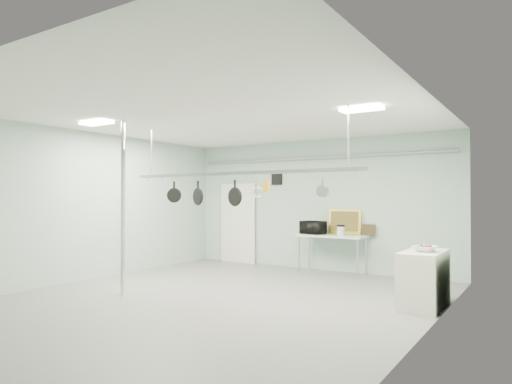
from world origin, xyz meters
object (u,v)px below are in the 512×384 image
Objects in this scene: skillet_left at (174,191)px; prep_table at (332,238)px; skillet_right at (235,193)px; chrome_pole at (123,207)px; pot_rack at (236,172)px; side_cabinet at (424,279)px; microwave at (313,228)px; coffee_canister at (341,231)px; fruit_bowl at (425,249)px; skillet_mid at (198,193)px.

prep_table is at bearing 33.23° from skillet_left.
skillet_right is at bearing -97.31° from prep_table.
pot_rack is at bearing 25.35° from chrome_pole.
chrome_pole reaches higher than pot_rack.
side_cabinet is 3.47m from skillet_right.
skillet_left and skillet_right have the same top height.
chrome_pole is 4.56m from microwave.
coffee_canister is at bearing -172.09° from microwave.
fruit_bowl is 4.67m from skillet_left.
skillet_left is 0.84× the size of skillet_right.
microwave is at bearing 95.18° from skillet_mid.
skillet_right is at bearing -103.05° from coffee_canister.
prep_table is 0.33× the size of pot_rack.
chrome_pole is at bearing -157.59° from side_cabinet.
side_cabinet is 4.78m from skillet_left.
chrome_pole is at bearing -158.25° from fruit_bowl.
coffee_canister is at bearing 82.84° from skillet_mid.
skillet_left reaches higher than microwave.
skillet_left is at bearing -166.79° from fruit_bowl.
prep_table is 4.19× the size of fruit_bowl.
pot_rack is 10.86× the size of skillet_mid.
chrome_pole reaches higher than side_cabinet.
side_cabinet is 3.14× the size of fruit_bowl.
prep_table is at bearing 138.85° from fruit_bowl.
side_cabinet is (2.55, -2.20, -0.38)m from prep_table.
side_cabinet is 2.72× the size of skillet_mid.
chrome_pole is at bearing -142.38° from skillet_right.
fruit_bowl is 4.10m from skillet_mid.
chrome_pole is 2.67× the size of side_cabinet.
chrome_pole is 7.24× the size of skillet_mid.
skillet_left is at bearing -124.96° from coffee_canister.
pot_rack is 3.41m from fruit_bowl.
skillet_right is (-2.97, -1.10, 1.40)m from side_cabinet.
side_cabinet is 0.25× the size of pot_rack.
prep_table is 3.43m from fruit_bowl.
side_cabinet is at bearing 35.69° from skillet_mid.
coffee_canister is 0.48× the size of skillet_mid.
microwave is 1.46× the size of fruit_bowl.
skillet_right is (-0.42, -3.30, 1.02)m from prep_table.
chrome_pole is at bearing -154.65° from pot_rack.
pot_rack is 3.41m from coffee_canister.
chrome_pole is 15.20× the size of coffee_canister.
coffee_canister is 3.30m from skillet_right.
skillet_mid is (-3.85, -1.05, 0.92)m from fruit_bowl.
side_cabinet is at bearing -13.18° from skillet_left.
skillet_mid is (-1.27, -3.30, 1.03)m from prep_table.
skillet_mid is 0.95× the size of skillet_right.
prep_table is 1.33× the size of side_cabinet.
skillet_mid is (1.03, 0.90, 0.26)m from chrome_pole.
coffee_canister is at bearing -32.51° from prep_table.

